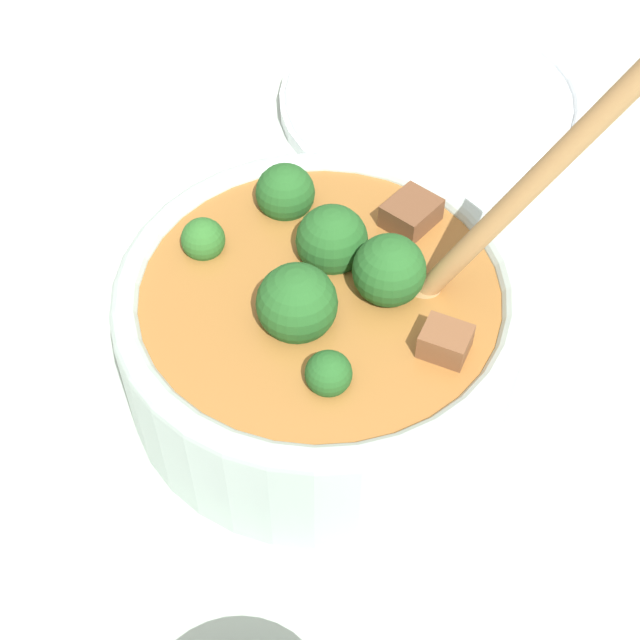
# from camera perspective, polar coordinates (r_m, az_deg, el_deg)

# --- Properties ---
(ground_plane) EXTENTS (4.00, 4.00, 0.00)m
(ground_plane) POSITION_cam_1_polar(r_m,az_deg,el_deg) (0.55, 0.00, -3.65)
(ground_plane) COLOR #ADBCAD
(stew_bowl) EXTENTS (0.26, 0.23, 0.23)m
(stew_bowl) POSITION_cam_1_polar(r_m,az_deg,el_deg) (0.51, 0.07, -0.20)
(stew_bowl) COLOR #B2C6BC
(stew_bowl) RESTS_ON ground_plane
(empty_plate) EXTENTS (0.25, 0.25, 0.02)m
(empty_plate) POSITION_cam_1_polar(r_m,az_deg,el_deg) (0.75, 7.40, 13.89)
(empty_plate) COLOR white
(empty_plate) RESTS_ON ground_plane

